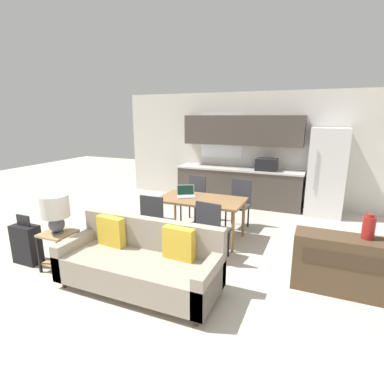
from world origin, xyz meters
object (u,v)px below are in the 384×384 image
(couch, at_px, (141,262))
(dining_chair_far_left, at_px, (194,196))
(side_table, at_px, (59,245))
(table_lamp, at_px, (55,210))
(credenza, at_px, (341,264))
(dining_chair_far_right, at_px, (239,202))
(laptop, at_px, (186,194))
(suitcase, at_px, (27,244))
(vase, at_px, (369,227))
(refrigerator, at_px, (326,172))
(dining_chair_near_left, at_px, (156,220))
(dining_table, at_px, (201,202))
(dining_chair_near_right, at_px, (212,228))

(couch, relative_size, dining_chair_far_left, 2.16)
(side_table, xyz_separation_m, table_lamp, (0.02, -0.01, 0.52))
(table_lamp, distance_m, credenza, 3.78)
(dining_chair_far_right, bearing_deg, dining_chair_far_left, -175.47)
(dining_chair_far_right, relative_size, laptop, 2.31)
(laptop, xyz_separation_m, suitcase, (-1.72, -1.94, -0.48))
(vase, height_order, laptop, vase)
(side_table, distance_m, table_lamp, 0.53)
(side_table, relative_size, dining_chair_far_right, 0.60)
(side_table, bearing_deg, dining_chair_far_right, 54.23)
(refrigerator, bearing_deg, table_lamp, -129.25)
(table_lamp, bearing_deg, dining_chair_near_left, 50.24)
(vase, xyz_separation_m, dining_chair_far_left, (-2.92, 1.65, -0.34))
(table_lamp, relative_size, dining_chair_far_right, 0.57)
(dining_table, height_order, table_lamp, table_lamp)
(suitcase, bearing_deg, dining_chair_near_left, 36.32)
(refrigerator, xyz_separation_m, credenza, (0.21, -3.19, -0.59))
(table_lamp, bearing_deg, couch, 3.22)
(side_table, xyz_separation_m, vase, (3.87, 1.00, 0.49))
(dining_chair_near_right, relative_size, dining_chair_far_right, 1.00)
(credenza, height_order, suitcase, suitcase)
(vase, xyz_separation_m, dining_chair_near_right, (-1.99, 0.10, -0.34))
(table_lamp, height_order, suitcase, table_lamp)
(dining_chair_near_right, bearing_deg, suitcase, 32.73)
(suitcase, bearing_deg, dining_chair_far_right, 46.95)
(side_table, xyz_separation_m, dining_chair_near_left, (0.94, 1.09, 0.15))
(dining_chair_far_right, bearing_deg, couch, -97.52)
(credenza, distance_m, dining_chair_far_left, 3.17)
(credenza, xyz_separation_m, vase, (0.24, 0.05, 0.50))
(refrigerator, xyz_separation_m, dining_table, (-2.00, -2.30, -0.28))
(laptop, bearing_deg, dining_chair_far_left, 70.07)
(credenza, bearing_deg, dining_chair_near_right, 175.22)
(dining_chair_near_left, relative_size, suitcase, 1.26)
(refrigerator, relative_size, dining_table, 1.27)
(dining_table, relative_size, vase, 4.90)
(table_lamp, height_order, dining_chair_near_right, table_lamp)
(couch, xyz_separation_m, table_lamp, (-1.30, -0.07, 0.56))
(side_table, bearing_deg, vase, 14.54)
(refrigerator, xyz_separation_m, suitcase, (-4.03, -4.19, -0.65))
(couch, relative_size, credenza, 1.82)
(dining_table, relative_size, suitcase, 2.01)
(dining_table, height_order, credenza, dining_table)
(couch, bearing_deg, table_lamp, -176.78)
(credenza, relative_size, dining_chair_near_left, 1.19)
(dining_chair_far_left, xyz_separation_m, laptop, (0.16, -0.76, 0.26))
(dining_chair_far_right, relative_size, suitcase, 1.26)
(refrigerator, distance_m, dining_table, 3.06)
(dining_chair_far_left, height_order, dining_chair_far_right, same)
(vase, relative_size, suitcase, 0.41)
(dining_chair_near_left, relative_size, dining_chair_near_right, 1.00)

